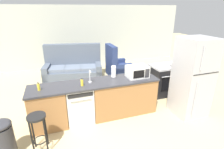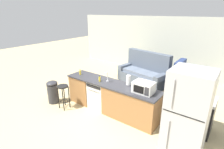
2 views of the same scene
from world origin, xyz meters
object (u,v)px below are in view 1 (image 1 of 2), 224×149
object	(u,v)px
dish_soap_bottle	(39,87)
trash_bin	(4,139)
kettle	(173,63)
dishwasher	(79,104)
paper_towel_roll	(114,72)
couch	(74,69)
microwave	(137,71)
armchair	(116,67)
stove_range	(163,80)
bar_stool	(38,126)
soap_bottle	(82,83)
refrigerator	(192,78)

from	to	relation	value
dish_soap_bottle	trash_bin	distance (m)	1.08
kettle	dishwasher	bearing A→B (deg)	-171.32
paper_towel_roll	couch	distance (m)	2.61
microwave	armchair	world-z (taller)	armchair
microwave	dish_soap_bottle	bearing A→B (deg)	-179.28
stove_range	trash_bin	xyz separation A→B (m)	(-4.00, -1.24, -0.07)
couch	dishwasher	bearing A→B (deg)	-94.05
microwave	dish_soap_bottle	world-z (taller)	microwave
stove_range	bar_stool	bearing A→B (deg)	-159.77
microwave	couch	bearing A→B (deg)	115.59
microwave	armchair	distance (m)	2.58
soap_bottle	dish_soap_bottle	xyz separation A→B (m)	(-0.87, 0.06, 0.00)
dish_soap_bottle	paper_towel_roll	bearing A→B (deg)	6.67
dishwasher	refrigerator	xyz separation A→B (m)	(2.60, -0.55, 0.52)
soap_bottle	kettle	xyz separation A→B (m)	(2.69, 0.52, 0.01)
kettle	bar_stool	bearing A→B (deg)	-162.44
dishwasher	stove_range	size ratio (longest dim) A/B	0.93
dishwasher	paper_towel_roll	world-z (taller)	paper_towel_roll
microwave	soap_bottle	xyz separation A→B (m)	(-1.35, -0.09, -0.07)
microwave	trash_bin	bearing A→B (deg)	-166.22
dishwasher	soap_bottle	size ratio (longest dim) A/B	4.77
microwave	bar_stool	distance (m)	2.42
stove_range	armchair	xyz separation A→B (m)	(-0.81, 1.91, -0.10)
dishwasher	armchair	xyz separation A→B (m)	(1.79, 2.46, -0.07)
dishwasher	refrigerator	size ratio (longest dim) A/B	0.45
bar_stool	couch	size ratio (longest dim) A/B	0.35
dish_soap_bottle	trash_bin	bearing A→B (deg)	-132.40
stove_range	paper_towel_roll	xyz separation A→B (m)	(-1.72, -0.38, 0.59)
bar_stool	paper_towel_roll	bearing A→B (deg)	27.23
dishwasher	armchair	world-z (taller)	armchair
refrigerator	microwave	size ratio (longest dim) A/B	3.75
dishwasher	soap_bottle	bearing A→B (deg)	-50.38
stove_range	soap_bottle	xyz separation A→B (m)	(-2.52, -0.64, 0.52)
dish_soap_bottle	kettle	world-z (taller)	kettle
paper_towel_roll	couch	size ratio (longest dim) A/B	0.13
paper_towel_roll	dish_soap_bottle	size ratio (longest dim) A/B	1.60
bar_stool	microwave	bearing A→B (deg)	17.57
refrigerator	armchair	xyz separation A→B (m)	(-0.81, 3.01, -0.59)
refrigerator	bar_stool	xyz separation A→B (m)	(-3.43, -0.17, -0.40)
trash_bin	couch	world-z (taller)	couch
stove_range	trash_bin	size ratio (longest dim) A/B	1.22
refrigerator	microwave	bearing A→B (deg)	154.95
paper_towel_roll	armchair	world-z (taller)	armchair
couch	soap_bottle	bearing A→B (deg)	-92.29
armchair	stove_range	bearing A→B (deg)	-66.92
dishwasher	refrigerator	world-z (taller)	refrigerator
soap_bottle	bar_stool	size ratio (longest dim) A/B	0.24
stove_range	dish_soap_bottle	world-z (taller)	dish_soap_bottle
stove_range	refrigerator	distance (m)	1.20
microwave	soap_bottle	size ratio (longest dim) A/B	2.84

